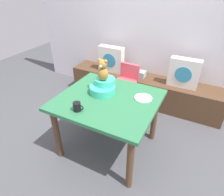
{
  "coord_description": "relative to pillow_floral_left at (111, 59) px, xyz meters",
  "views": [
    {
      "loc": [
        0.89,
        -1.62,
        1.91
      ],
      "look_at": [
        0.0,
        0.1,
        0.69
      ],
      "focal_mm": 31.22,
      "sensor_mm": 36.0,
      "label": 1
    }
  ],
  "objects": [
    {
      "name": "ketchup_bottle",
      "position": [
        0.4,
        -0.92,
        0.15
      ],
      "size": [
        0.07,
        0.07,
        0.18
      ],
      "color": "gold",
      "rests_on": "dining_table"
    },
    {
      "name": "ground_plane",
      "position": [
        0.6,
        -1.23,
        -0.68
      ],
      "size": [
        8.0,
        8.0,
        0.0
      ],
      "primitive_type": "plane",
      "color": "#4C4C51"
    },
    {
      "name": "back_wall",
      "position": [
        0.6,
        0.29,
        0.62
      ],
      "size": [
        4.4,
        0.1,
        2.6
      ],
      "primitive_type": "cube",
      "color": "silver",
      "rests_on": "ground_plane"
    },
    {
      "name": "teddy_bear",
      "position": [
        0.48,
        -1.12,
        0.34
      ],
      "size": [
        0.13,
        0.12,
        0.25
      ],
      "color": "#AC7734",
      "rests_on": "infant_seat_teal"
    },
    {
      "name": "highchair",
      "position": [
        0.47,
        -0.42,
        -0.16
      ],
      "size": [
        0.34,
        0.46,
        0.79
      ],
      "color": "#D84C59",
      "rests_on": "ground_plane"
    },
    {
      "name": "infant_seat_teal",
      "position": [
        0.48,
        -1.12,
        0.13
      ],
      "size": [
        0.3,
        0.33,
        0.16
      ],
      "color": "#3FCBAD",
      "rests_on": "dining_table"
    },
    {
      "name": "pillow_floral_left",
      "position": [
        0.0,
        0.0,
        0.0
      ],
      "size": [
        0.44,
        0.15,
        0.44
      ],
      "color": "white",
      "rests_on": "window_bench"
    },
    {
      "name": "book_stack",
      "position": [
        0.52,
        0.02,
        -0.17
      ],
      "size": [
        0.2,
        0.14,
        0.1
      ],
      "primitive_type": "cube",
      "color": "#99C0C5",
      "rests_on": "window_bench"
    },
    {
      "name": "dining_table",
      "position": [
        0.6,
        -1.23,
        -0.05
      ],
      "size": [
        1.1,
        0.99,
        0.74
      ],
      "color": "#2D7247",
      "rests_on": "ground_plane"
    },
    {
      "name": "coffee_mug",
      "position": [
        0.43,
        -1.57,
        0.11
      ],
      "size": [
        0.12,
        0.08,
        0.09
      ],
      "color": "black",
      "rests_on": "dining_table"
    },
    {
      "name": "dinner_plate_near",
      "position": [
        0.95,
        -1.04,
        0.07
      ],
      "size": [
        0.2,
        0.2,
        0.01
      ],
      "primitive_type": "cylinder",
      "color": "white",
      "rests_on": "dining_table"
    },
    {
      "name": "window_bench",
      "position": [
        0.6,
        0.02,
        -0.45
      ],
      "size": [
        2.6,
        0.44,
        0.46
      ],
      "primitive_type": "cube",
      "color": "brown",
      "rests_on": "ground_plane"
    },
    {
      "name": "pillow_floral_right",
      "position": [
        1.22,
        0.0,
        0.0
      ],
      "size": [
        0.44,
        0.15,
        0.44
      ],
      "color": "white",
      "rests_on": "window_bench"
    }
  ]
}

